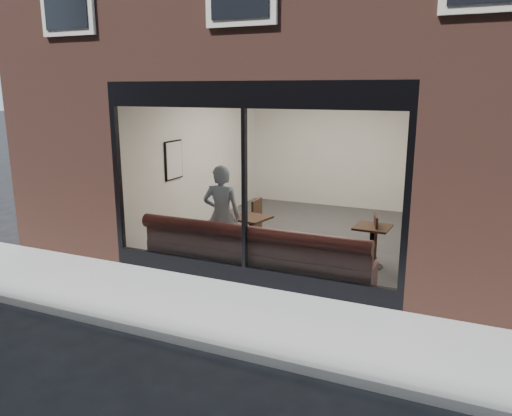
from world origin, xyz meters
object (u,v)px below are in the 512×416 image
at_px(cafe_table_left, 251,218).
at_px(cafe_table_right, 373,227).
at_px(person, 222,216).
at_px(cafe_chair_left, 248,233).
at_px(cafe_chair_right, 363,254).
at_px(banquette, 255,263).

xyz_separation_m(cafe_table_left, cafe_table_right, (2.21, 0.28, 0.00)).
relative_size(person, cafe_table_left, 2.90).
bearing_deg(cafe_chair_left, cafe_table_right, 171.03).
relative_size(person, cafe_chair_right, 4.12).
xyz_separation_m(person, cafe_table_right, (2.47, 0.92, -0.17)).
bearing_deg(cafe_chair_left, cafe_chair_right, 170.36).
distance_m(person, cafe_table_right, 2.64).
bearing_deg(cafe_chair_left, person, 92.94).
bearing_deg(cafe_table_right, person, -159.49).
bearing_deg(banquette, cafe_table_left, 118.48).
distance_m(cafe_chair_left, cafe_chair_right, 2.44).
bearing_deg(person, banquette, 146.44).
relative_size(cafe_table_left, cafe_chair_left, 1.36).
distance_m(cafe_table_left, cafe_chair_left, 0.89).
xyz_separation_m(cafe_table_right, cafe_chair_left, (-2.56, 0.37, -0.50)).
height_order(cafe_table_left, cafe_chair_right, cafe_table_left).
distance_m(cafe_table_right, cafe_chair_left, 2.63).
relative_size(person, cafe_chair_left, 3.94).
xyz_separation_m(cafe_table_left, cafe_chair_right, (2.06, 0.27, -0.50)).
bearing_deg(banquette, cafe_chair_left, 118.57).
height_order(banquette, cafe_table_left, cafe_table_left).
xyz_separation_m(cafe_chair_left, cafe_chair_right, (2.41, -0.37, 0.00)).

